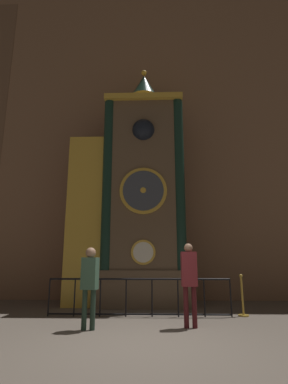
{
  "coord_description": "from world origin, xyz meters",
  "views": [
    {
      "loc": [
        0.19,
        -5.58,
        1.43
      ],
      "look_at": [
        -0.15,
        4.68,
        3.78
      ],
      "focal_mm": 28.0,
      "sensor_mm": 36.0,
      "label": 1
    }
  ],
  "objects_px": {
    "clock_tower": "(132,198)",
    "visitor_far": "(189,276)",
    "stanchion_post": "(243,302)",
    "visitor_near": "(90,279)"
  },
  "relations": [
    {
      "from": "visitor_near",
      "to": "stanchion_post",
      "type": "distance_m",
      "value": 4.19
    },
    {
      "from": "clock_tower",
      "to": "visitor_far",
      "type": "xyz_separation_m",
      "value": [
        1.53,
        -3.23,
        -2.47
      ]
    },
    {
      "from": "stanchion_post",
      "to": "visitor_far",
      "type": "bearing_deg",
      "value": -136.5
    },
    {
      "from": "clock_tower",
      "to": "visitor_far",
      "type": "bearing_deg",
      "value": -64.61
    },
    {
      "from": "visitor_near",
      "to": "visitor_far",
      "type": "distance_m",
      "value": 2.21
    },
    {
      "from": "visitor_far",
      "to": "stanchion_post",
      "type": "relative_size",
      "value": 1.69
    },
    {
      "from": "clock_tower",
      "to": "stanchion_post",
      "type": "height_order",
      "value": "clock_tower"
    },
    {
      "from": "visitor_near",
      "to": "stanchion_post",
      "type": "bearing_deg",
      "value": 37.76
    },
    {
      "from": "stanchion_post",
      "to": "clock_tower",
      "type": "bearing_deg",
      "value": 150.49
    },
    {
      "from": "clock_tower",
      "to": "visitor_near",
      "type": "distance_m",
      "value": 4.36
    }
  ]
}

